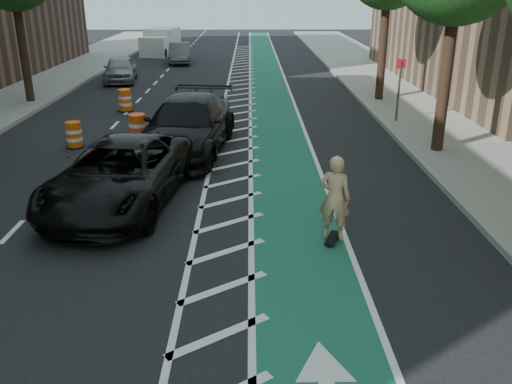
{
  "coord_description": "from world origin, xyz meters",
  "views": [
    {
      "loc": [
        1.98,
        -8.34,
        5.02
      ],
      "look_at": [
        2.1,
        1.9,
        1.1
      ],
      "focal_mm": 38.0,
      "sensor_mm": 36.0,
      "label": 1
    }
  ],
  "objects_px": {
    "skateboarder": "(335,198)",
    "barrel_a": "(74,135)",
    "suv_far": "(187,126)",
    "suv_near": "(120,174)"
  },
  "relations": [
    {
      "from": "suv_far",
      "to": "barrel_a",
      "type": "height_order",
      "value": "suv_far"
    },
    {
      "from": "suv_far",
      "to": "barrel_a",
      "type": "distance_m",
      "value": 3.87
    },
    {
      "from": "skateboarder",
      "to": "suv_far",
      "type": "distance_m",
      "value": 7.55
    },
    {
      "from": "skateboarder",
      "to": "barrel_a",
      "type": "height_order",
      "value": "skateboarder"
    },
    {
      "from": "skateboarder",
      "to": "barrel_a",
      "type": "xyz_separation_m",
      "value": [
        -7.5,
        7.14,
        -0.58
      ]
    },
    {
      "from": "suv_near",
      "to": "suv_far",
      "type": "relative_size",
      "value": 0.94
    },
    {
      "from": "suv_far",
      "to": "suv_near",
      "type": "bearing_deg",
      "value": -97.34
    },
    {
      "from": "barrel_a",
      "to": "suv_near",
      "type": "bearing_deg",
      "value": -61.95
    },
    {
      "from": "barrel_a",
      "to": "skateboarder",
      "type": "bearing_deg",
      "value": -43.61
    },
    {
      "from": "suv_near",
      "to": "suv_far",
      "type": "bearing_deg",
      "value": 83.3
    }
  ]
}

